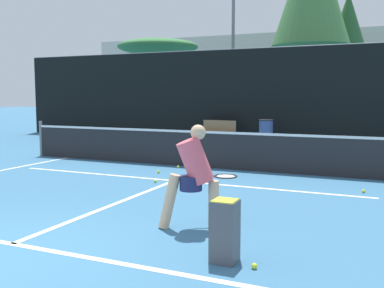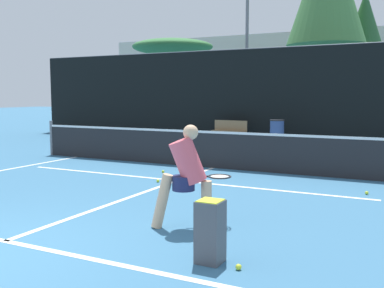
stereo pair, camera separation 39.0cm
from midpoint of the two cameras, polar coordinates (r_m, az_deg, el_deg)
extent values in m
cube|color=white|center=(6.27, -20.96, -11.45)|extent=(11.00, 0.10, 0.01)
cube|color=white|center=(9.83, -0.76, -4.66)|extent=(8.25, 0.10, 0.01)
cube|color=white|center=(8.70, -4.85, -6.12)|extent=(0.10, 6.50, 0.01)
cylinder|color=slate|center=(14.52, -16.70, 0.74)|extent=(0.09, 0.09, 1.07)
cube|color=#232326|center=(11.47, 3.68, -0.71)|extent=(11.00, 0.02, 0.95)
cube|color=white|center=(11.43, 3.69, 1.50)|extent=(11.00, 0.03, 0.06)
cube|color=black|center=(17.80, 12.35, 6.01)|extent=(24.00, 0.06, 3.66)
cylinder|color=slate|center=(17.89, 12.49, 11.95)|extent=(24.00, 0.04, 0.04)
cylinder|color=#DBAD84|center=(6.34, 3.61, -7.70)|extent=(0.15, 0.15, 0.67)
cylinder|color=#DBAD84|center=(6.33, -2.04, -7.25)|extent=(0.35, 0.27, 0.79)
cylinder|color=#1E234C|center=(6.27, 0.70, -4.99)|extent=(0.32, 0.32, 0.21)
cylinder|color=#E55966|center=(6.21, 1.25, -2.21)|extent=(0.53, 0.42, 0.73)
sphere|color=#DBAD84|center=(6.17, 1.63, 1.50)|extent=(0.21, 0.21, 0.21)
cylinder|color=#262628|center=(6.50, 2.50, -4.14)|extent=(0.28, 0.16, 0.03)
torus|color=#262628|center=(6.51, 5.23, -4.14)|extent=(0.46, 0.46, 0.02)
cylinder|color=beige|center=(6.51, 5.23, -4.14)|extent=(0.35, 0.35, 0.01)
sphere|color=#D1E033|center=(5.02, 8.23, -15.22)|extent=(0.07, 0.07, 0.07)
sphere|color=#D1E033|center=(10.80, -2.66, -3.51)|extent=(0.07, 0.07, 0.07)
sphere|color=#D1E033|center=(9.16, 22.46, -5.76)|extent=(0.07, 0.07, 0.07)
sphere|color=#D1E033|center=(9.65, -3.19, -4.70)|extent=(0.07, 0.07, 0.07)
sphere|color=#D1E033|center=(11.51, -0.10, -2.90)|extent=(0.07, 0.07, 0.07)
cube|color=#4C4C51|center=(5.09, 4.56, -11.06)|extent=(0.28, 0.28, 0.70)
cube|color=#D1E033|center=(5.01, 4.59, -7.45)|extent=(0.25, 0.25, 0.06)
cube|color=olive|center=(17.71, 5.31, 1.62)|extent=(1.43, 0.45, 0.04)
cube|color=olive|center=(17.86, 5.56, 2.33)|extent=(1.41, 0.13, 0.42)
cube|color=#333338|center=(17.98, 3.68, 1.00)|extent=(0.06, 0.32, 0.44)
cube|color=#333338|center=(17.50, 6.97, 0.82)|extent=(0.06, 0.32, 0.44)
cylinder|color=#384C7F|center=(16.79, 11.39, 1.34)|extent=(0.51, 0.51, 0.92)
cylinder|color=black|center=(16.76, 11.42, 2.97)|extent=(0.54, 0.54, 0.04)
cube|color=black|center=(21.86, 20.12, 2.02)|extent=(1.75, 4.03, 0.79)
cube|color=#1E2328|center=(21.63, 20.12, 3.73)|extent=(1.47, 2.42, 0.53)
cylinder|color=black|center=(23.08, 22.43, 1.90)|extent=(0.18, 0.60, 0.60)
cylinder|color=black|center=(20.51, 21.86, 1.43)|extent=(0.18, 0.60, 0.60)
cylinder|color=slate|center=(23.36, 7.47, 12.21)|extent=(0.16, 0.16, 8.62)
cylinder|color=brown|center=(25.58, 21.13, 5.05)|extent=(0.28, 0.28, 3.03)
cone|color=#28562D|center=(25.79, 21.45, 13.14)|extent=(2.72, 2.72, 4.24)
cylinder|color=brown|center=(24.20, 16.88, 6.77)|extent=(0.28, 0.28, 4.39)
cylinder|color=brown|center=(27.00, -2.03, 6.90)|extent=(0.28, 0.28, 4.34)
ellipsoid|color=#38753D|center=(27.15, -2.06, 12.22)|extent=(4.77, 4.77, 0.90)
cube|color=beige|center=(32.83, 19.18, 8.07)|extent=(36.00, 2.40, 6.20)
camera|label=1|loc=(0.19, -88.67, 0.15)|focal=42.00mm
camera|label=2|loc=(0.19, 91.33, -0.15)|focal=42.00mm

